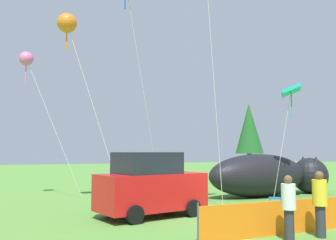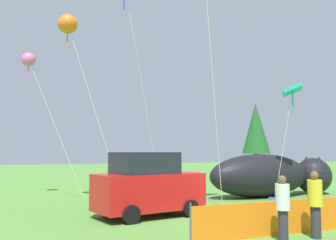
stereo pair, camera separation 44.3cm
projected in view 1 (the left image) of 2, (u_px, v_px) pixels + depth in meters
The scene contains 11 objects.
ground_plane at pixel (241, 216), 13.62m from camera, with size 120.00×120.00×0.00m, color #548C38.
parked_car at pixel (150, 185), 13.61m from camera, with size 4.18×2.59×2.33m.
folding_chair at pixel (279, 196), 15.16m from camera, with size 0.71×0.71×0.94m.
inflatable_cat at pixel (269, 177), 19.83m from camera, with size 7.78×2.60×2.22m.
safety_fence at pixel (295, 216), 10.85m from camera, with size 6.44×0.20×1.05m.
spectator_in_green_shirt at pixel (320, 201), 10.36m from camera, with size 0.40×0.40×1.82m.
spectator_in_red_shirt at pixel (289, 205), 9.93m from camera, with size 0.38×0.38×1.73m.
kite_pink_octopus at pixel (27, 60), 19.45m from camera, with size 3.24×1.18×7.55m.
kite_orange_flower at pixel (67, 24), 17.55m from camera, with size 3.08×1.30×8.83m.
kite_teal_diamond at pixel (291, 92), 18.09m from camera, with size 1.27×1.44×5.59m.
horizon_tree_west at pixel (249, 129), 49.84m from camera, with size 3.67×3.67×8.75m.
Camera 1 is at (-7.90, -11.70, 2.36)m, focal length 40.00 mm.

